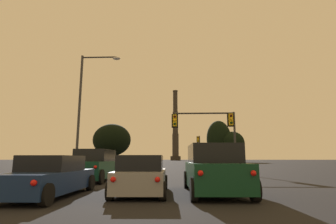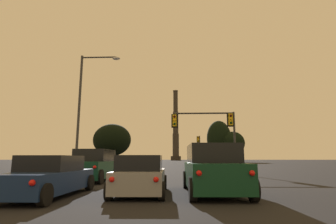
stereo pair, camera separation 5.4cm
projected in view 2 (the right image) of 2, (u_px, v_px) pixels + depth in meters
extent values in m
cube|color=navy|center=(47.00, 181.00, 9.23)|extent=(1.83, 4.61, 0.70)
cube|color=black|center=(52.00, 163.00, 9.57)|extent=(1.64, 2.21, 0.55)
cylinder|color=black|center=(48.00, 182.00, 11.09)|extent=(0.22, 0.64, 0.64)
cylinder|color=black|center=(89.00, 183.00, 11.04)|extent=(0.22, 0.64, 0.64)
cylinder|color=black|center=(45.00, 195.00, 7.30)|extent=(0.22, 0.64, 0.64)
sphere|color=red|center=(32.00, 183.00, 6.95)|extent=(0.17, 0.17, 0.17)
cube|color=#0F3823|center=(213.00, 175.00, 10.05)|extent=(2.06, 4.85, 0.95)
cube|color=black|center=(212.00, 154.00, 10.31)|extent=(1.86, 2.85, 0.70)
cylinder|color=black|center=(186.00, 179.00, 11.90)|extent=(0.24, 0.77, 0.76)
cylinder|color=black|center=(227.00, 179.00, 11.88)|extent=(0.24, 0.77, 0.76)
cylinder|color=black|center=(193.00, 189.00, 8.11)|extent=(0.24, 0.77, 0.76)
cylinder|color=black|center=(253.00, 189.00, 8.09)|extent=(0.24, 0.77, 0.76)
sphere|color=red|center=(199.00, 173.00, 7.71)|extent=(0.17, 0.17, 0.17)
sphere|color=red|center=(252.00, 173.00, 7.70)|extent=(0.17, 0.17, 0.17)
cube|color=gray|center=(141.00, 180.00, 9.97)|extent=(1.84, 4.05, 0.72)
cube|color=black|center=(140.00, 163.00, 9.69)|extent=(1.62, 1.95, 0.55)
cylinder|color=black|center=(126.00, 182.00, 11.54)|extent=(0.24, 0.61, 0.60)
cylinder|color=black|center=(164.00, 182.00, 11.53)|extent=(0.24, 0.61, 0.60)
cylinder|color=black|center=(109.00, 191.00, 8.34)|extent=(0.24, 0.61, 0.60)
cylinder|color=black|center=(162.00, 191.00, 8.33)|extent=(0.24, 0.61, 0.60)
sphere|color=red|center=(112.00, 180.00, 8.02)|extent=(0.17, 0.17, 0.17)
sphere|color=red|center=(156.00, 180.00, 8.01)|extent=(0.17, 0.17, 0.17)
cube|color=#0F3823|center=(94.00, 169.00, 15.61)|extent=(1.94, 4.81, 0.95)
cube|color=black|center=(96.00, 155.00, 15.87)|extent=(1.79, 2.81, 0.70)
cylinder|color=black|center=(89.00, 173.00, 17.49)|extent=(0.22, 0.76, 0.76)
cylinder|color=black|center=(117.00, 173.00, 17.42)|extent=(0.22, 0.76, 0.76)
cylinder|color=black|center=(65.00, 177.00, 13.70)|extent=(0.22, 0.76, 0.76)
cylinder|color=black|center=(100.00, 177.00, 13.63)|extent=(0.22, 0.76, 0.76)
sphere|color=red|center=(64.00, 167.00, 13.29)|extent=(0.17, 0.17, 0.17)
sphere|color=red|center=(95.00, 167.00, 13.24)|extent=(0.17, 0.17, 0.17)
cylinder|color=#2D2D30|center=(200.00, 151.00, 51.23)|extent=(0.18, 0.18, 5.73)
cylinder|color=black|center=(200.00, 165.00, 50.74)|extent=(0.40, 0.40, 0.10)
cube|color=yellow|center=(198.00, 139.00, 51.63)|extent=(0.34, 0.34, 1.04)
cube|color=black|center=(198.00, 139.00, 51.81)|extent=(0.58, 0.03, 1.25)
sphere|color=#320504|center=(198.00, 138.00, 51.50)|extent=(0.22, 0.22, 0.22)
sphere|color=#F2AD14|center=(198.00, 139.00, 51.44)|extent=(0.22, 0.22, 0.22)
sphere|color=black|center=(198.00, 141.00, 51.39)|extent=(0.22, 0.22, 0.22)
cylinder|color=#2D2D30|center=(235.00, 142.00, 22.78)|extent=(0.18, 0.18, 5.40)
cylinder|color=black|center=(236.00, 174.00, 22.31)|extent=(0.40, 0.40, 0.10)
cube|color=yellow|center=(231.00, 119.00, 23.15)|extent=(0.34, 0.34, 1.04)
cube|color=black|center=(230.00, 120.00, 23.32)|extent=(0.58, 0.03, 1.25)
sphere|color=#320504|center=(231.00, 116.00, 23.02)|extent=(0.22, 0.22, 0.22)
sphere|color=#F2AD14|center=(231.00, 119.00, 22.96)|extent=(0.22, 0.22, 0.22)
sphere|color=black|center=(231.00, 123.00, 22.90)|extent=(0.22, 0.22, 0.22)
cylinder|color=#2D2D30|center=(204.00, 113.00, 23.34)|extent=(5.25, 0.14, 0.14)
sphere|color=#2D2D30|center=(234.00, 113.00, 23.23)|extent=(0.18, 0.18, 0.18)
cube|color=yellow|center=(175.00, 121.00, 23.33)|extent=(0.34, 0.34, 1.04)
cube|color=black|center=(175.00, 121.00, 23.50)|extent=(0.58, 0.03, 1.25)
sphere|color=#320504|center=(175.00, 117.00, 23.20)|extent=(0.22, 0.22, 0.22)
sphere|color=#F2AD14|center=(175.00, 120.00, 23.14)|extent=(0.22, 0.22, 0.22)
sphere|color=black|center=(175.00, 124.00, 23.08)|extent=(0.22, 0.22, 0.22)
cylinder|color=#38383A|center=(79.00, 113.00, 21.13)|extent=(0.20, 0.20, 9.82)
cylinder|color=#38383A|center=(99.00, 57.00, 21.91)|extent=(2.90, 0.12, 0.12)
sphere|color=#38383A|center=(82.00, 58.00, 21.97)|extent=(0.20, 0.20, 0.20)
ellipsoid|color=silver|center=(116.00, 58.00, 21.83)|extent=(0.64, 0.36, 0.26)
cylinder|color=#2B2722|center=(176.00, 158.00, 177.01)|extent=(6.90, 6.90, 2.92)
cylinder|color=#332D28|center=(176.00, 145.00, 178.61)|extent=(4.31, 4.31, 15.26)
cylinder|color=#332D28|center=(176.00, 123.00, 181.28)|extent=(3.71, 3.71, 15.26)
cylinder|color=#332D28|center=(176.00, 101.00, 183.96)|extent=(3.10, 3.10, 15.26)
cylinder|color=#38322C|center=(175.00, 91.00, 185.23)|extent=(3.48, 3.48, 0.70)
cylinder|color=black|center=(220.00, 157.00, 93.99)|extent=(0.88, 0.88, 3.54)
ellipsoid|color=black|center=(219.00, 139.00, 95.16)|extent=(8.84, 7.96, 13.08)
cylinder|color=black|center=(233.00, 157.00, 91.98)|extent=(0.84, 0.84, 3.74)
ellipsoid|color=black|center=(233.00, 143.00, 92.83)|extent=(8.36, 7.52, 8.08)
cylinder|color=black|center=(111.00, 157.00, 89.07)|extent=(1.29, 1.29, 3.53)
ellipsoid|color=black|center=(112.00, 140.00, 90.10)|extent=(12.94, 11.64, 10.97)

